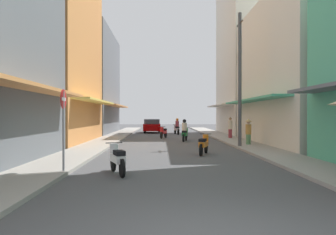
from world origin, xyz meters
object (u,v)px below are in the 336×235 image
motorbike_silver (177,127)px  motorbike_red (163,132)px  pedestrian_crossing (248,131)px  street_sign_no_entry (63,120)px  motorbike_white (117,158)px  utility_pole (240,79)px  motorbike_green (185,131)px  motorbike_orange (204,144)px  parked_car (152,126)px  pedestrian_foreground (230,128)px

motorbike_silver → motorbike_red: bearing=-104.0°
pedestrian_crossing → street_sign_no_entry: bearing=-131.1°
motorbike_white → utility_pole: (5.85, 8.24, 3.39)m
motorbike_white → utility_pole: bearing=54.6°
motorbike_silver → motorbike_green: 8.62m
motorbike_orange → motorbike_green: (-0.31, 8.11, 0.20)m
motorbike_red → street_sign_no_entry: 17.02m
motorbike_red → parked_car: bearing=97.5°
motorbike_orange → motorbike_green: motorbike_green is taller
motorbike_silver → pedestrian_crossing: 13.14m
motorbike_silver → street_sign_no_entry: size_ratio=0.68×
parked_car → street_sign_no_entry: (-2.08, -25.32, 0.98)m
motorbike_silver → pedestrian_crossing: pedestrian_crossing is taller
motorbike_orange → pedestrian_foreground: bearing=71.4°
motorbike_red → motorbike_white: 16.58m
motorbike_silver → motorbike_red: (-1.34, -5.39, -0.20)m
street_sign_no_entry → utility_pole: bearing=48.4°
motorbike_silver → motorbike_green: same height
motorbike_silver → parked_car: bearing=127.4°
motorbike_green → street_sign_no_entry: (-4.73, -13.45, 1.01)m
parked_car → pedestrian_foreground: (6.27, -10.12, 0.11)m
motorbike_white → street_sign_no_entry: size_ratio=0.65×
street_sign_no_entry → pedestrian_foreground: bearing=61.2°
motorbike_orange → parked_car: parked_car is taller
motorbike_white → pedestrian_crossing: 11.40m
parked_car → street_sign_no_entry: 25.42m
utility_pole → street_sign_no_entry: (-7.47, -8.41, -2.18)m
pedestrian_foreground → motorbike_green: bearing=-154.3°
pedestrian_crossing → parked_car: bearing=111.2°
motorbike_orange → utility_pole: bearing=51.7°
motorbike_orange → pedestrian_foreground: size_ratio=1.03×
utility_pole → motorbike_green: bearing=118.6°
motorbike_red → utility_pole: size_ratio=0.23×
motorbike_silver → motorbike_green: size_ratio=1.00×
pedestrian_foreground → utility_pole: (-0.88, -6.78, 3.05)m
motorbike_silver → motorbike_orange: size_ratio=1.03×
motorbike_orange → motorbike_red: size_ratio=0.99×
pedestrian_crossing → utility_pole: size_ratio=0.21×
motorbike_white → utility_pole: 10.66m
motorbike_silver → pedestrian_foreground: size_ratio=1.06×
motorbike_silver → street_sign_no_entry: (-4.57, -22.06, 1.01)m
motorbike_silver → motorbike_red: motorbike_silver is taller
pedestrian_crossing → street_sign_no_entry: 12.56m
motorbike_white → pedestrian_foreground: size_ratio=1.02×
motorbike_green → parked_car: motorbike_green is taller
parked_car → motorbike_red: bearing=-82.5°
motorbike_orange → motorbike_red: bearing=99.1°
motorbike_green → pedestrian_crossing: (3.51, -4.00, 0.22)m
motorbike_silver → street_sign_no_entry: street_sign_no_entry is taller
motorbike_red → pedestrian_crossing: bearing=-55.2°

